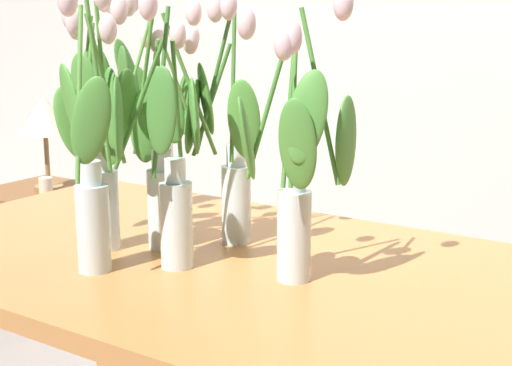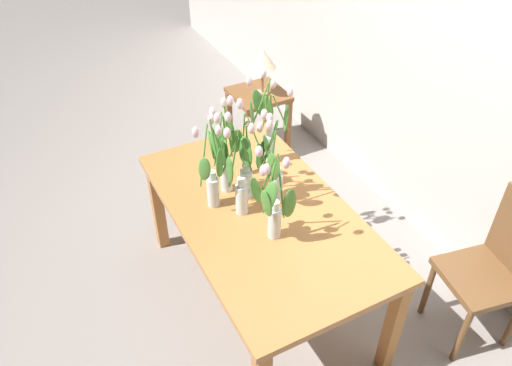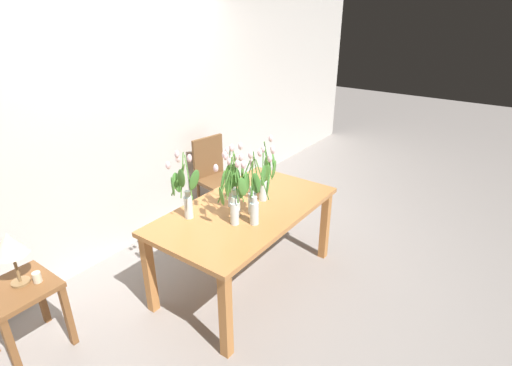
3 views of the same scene
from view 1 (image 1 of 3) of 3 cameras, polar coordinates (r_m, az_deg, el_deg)
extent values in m
cube|color=#B7753D|center=(1.59, -2.87, -6.53)|extent=(1.60, 0.90, 0.04)
cube|color=#B7753D|center=(2.45, -11.54, -9.01)|extent=(0.07, 0.07, 0.70)
cylinder|color=silver|center=(1.65, -11.90, -2.09)|extent=(0.07, 0.07, 0.18)
cylinder|color=silver|center=(1.63, -12.08, 1.84)|extent=(0.04, 0.04, 0.05)
cylinder|color=silver|center=(1.66, -11.85, -3.09)|extent=(0.06, 0.06, 0.11)
cylinder|color=#56933D|center=(1.64, -11.94, 7.94)|extent=(0.03, 0.05, 0.35)
ellipsoid|color=#4C8E38|center=(1.68, -12.35, 7.87)|extent=(0.08, 0.08, 0.17)
cylinder|color=#56933D|center=(1.59, -13.37, 7.09)|extent=(0.02, 0.05, 0.31)
ellipsoid|color=silver|center=(1.58, -14.45, 12.71)|extent=(0.04, 0.04, 0.06)
ellipsoid|color=#4C8E38|center=(1.55, -14.31, 6.09)|extent=(0.12, 0.05, 0.18)
cylinder|color=#56933D|center=(1.57, -13.16, 6.79)|extent=(0.02, 0.07, 0.30)
ellipsoid|color=silver|center=(1.53, -14.16, 12.26)|extent=(0.04, 0.04, 0.06)
ellipsoid|color=#4C8E38|center=(1.52, -13.12, 6.83)|extent=(0.09, 0.05, 0.18)
cylinder|color=#56933D|center=(1.68, -13.13, 6.94)|extent=(0.11, 0.06, 0.27)
ellipsoid|color=silver|center=(1.73, -14.05, 11.88)|extent=(0.04, 0.04, 0.06)
ellipsoid|color=#4C8E38|center=(1.71, -14.35, 4.64)|extent=(0.09, 0.09, 0.18)
cylinder|color=silver|center=(1.99, -7.45, 0.58)|extent=(0.07, 0.07, 0.18)
cylinder|color=silver|center=(1.97, -7.54, 3.85)|extent=(0.04, 0.04, 0.05)
cylinder|color=silver|center=(2.00, -7.42, -0.26)|extent=(0.06, 0.06, 0.11)
cylinder|color=#56933D|center=(1.98, -8.69, 8.88)|extent=(0.07, 0.01, 0.35)
ellipsoid|color=silver|center=(2.00, -9.65, 14.00)|extent=(0.04, 0.04, 0.06)
ellipsoid|color=#427F33|center=(1.98, -10.15, 8.78)|extent=(0.06, 0.11, 0.18)
cylinder|color=#56933D|center=(1.99, -6.15, 7.62)|extent=(0.04, 0.10, 0.25)
ellipsoid|color=silver|center=(2.01, -4.98, 11.43)|extent=(0.04, 0.04, 0.06)
ellipsoid|color=#427F33|center=(2.04, -5.59, 6.16)|extent=(0.09, 0.06, 0.18)
cylinder|color=#56933D|center=(2.02, -8.13, 7.62)|extent=(0.10, 0.07, 0.24)
ellipsoid|color=silver|center=(2.07, -8.64, 11.33)|extent=(0.04, 0.04, 0.06)
ellipsoid|color=#427F33|center=(2.06, -9.15, 6.84)|extent=(0.08, 0.08, 0.18)
cylinder|color=#56933D|center=(1.93, -9.51, 8.57)|extent=(0.06, 0.11, 0.33)
ellipsoid|color=silver|center=(1.91, -11.35, 13.61)|extent=(0.04, 0.04, 0.06)
ellipsoid|color=#427F33|center=(1.89, -10.37, 8.17)|extent=(0.10, 0.08, 0.18)
cylinder|color=silver|center=(1.67, -1.57, -1.69)|extent=(0.07, 0.07, 0.18)
cylinder|color=silver|center=(1.64, -1.59, 2.20)|extent=(0.04, 0.04, 0.05)
cylinder|color=silver|center=(1.67, -1.56, -2.69)|extent=(0.06, 0.06, 0.11)
cylinder|color=#3D752D|center=(1.58, -1.82, 7.70)|extent=(0.04, 0.07, 0.33)
ellipsoid|color=silver|center=(1.54, -2.04, 13.80)|extent=(0.04, 0.04, 0.06)
ellipsoid|color=#4C8E38|center=(1.54, -0.95, 5.06)|extent=(0.08, 0.06, 0.18)
cylinder|color=#3D752D|center=(1.63, -3.40, 7.65)|extent=(0.09, 0.04, 0.31)
ellipsoid|color=silver|center=(1.64, -4.95, 13.28)|extent=(0.04, 0.04, 0.06)
ellipsoid|color=#4C8E38|center=(1.62, -5.04, 5.21)|extent=(0.07, 0.08, 0.17)
cylinder|color=#3D752D|center=(1.62, -3.52, 6.53)|extent=(0.07, 0.07, 0.25)
ellipsoid|color=silver|center=(1.60, -5.20, 11.14)|extent=(0.04, 0.04, 0.06)
ellipsoid|color=#4C8E38|center=(1.59, -4.87, 5.27)|extent=(0.07, 0.07, 0.17)
cylinder|color=silver|center=(1.42, 3.01, -4.20)|extent=(0.07, 0.07, 0.18)
cylinder|color=silver|center=(1.39, 3.07, 0.33)|extent=(0.04, 0.04, 0.05)
cylinder|color=silver|center=(1.43, 3.00, -5.35)|extent=(0.06, 0.06, 0.11)
cylinder|color=#478433|center=(1.37, 1.01, 6.24)|extent=(0.08, 0.05, 0.29)
ellipsoid|color=silver|center=(1.36, -0.77, 12.48)|extent=(0.04, 0.04, 0.06)
ellipsoid|color=#4C8E38|center=(1.35, -0.76, 3.49)|extent=(0.06, 0.12, 0.18)
cylinder|color=#478433|center=(1.33, 2.61, 5.29)|extent=(0.03, 0.08, 0.26)
ellipsoid|color=silver|center=(1.28, 2.22, 10.93)|extent=(0.04, 0.04, 0.06)
ellipsoid|color=#4C8E38|center=(1.29, 3.30, 3.05)|extent=(0.08, 0.06, 0.17)
cylinder|color=#478433|center=(1.34, 5.06, 6.78)|extent=(0.09, 0.01, 0.32)
ellipsoid|color=silver|center=(1.31, 6.90, 13.86)|extent=(0.04, 0.04, 0.06)
ellipsoid|color=#4C8E38|center=(1.35, 7.11, 3.30)|extent=(0.02, 0.08, 0.17)
cylinder|color=#478433|center=(1.33, 2.95, 5.52)|extent=(0.04, 0.07, 0.27)
ellipsoid|color=silver|center=(1.29, 2.87, 11.40)|extent=(0.04, 0.04, 0.06)
ellipsoid|color=#4C8E38|center=(1.29, 4.02, 5.22)|extent=(0.09, 0.08, 0.18)
cylinder|color=silver|center=(1.51, -12.72, -3.52)|extent=(0.07, 0.07, 0.18)
cylinder|color=silver|center=(1.48, -12.93, 0.76)|extent=(0.04, 0.04, 0.05)
cylinder|color=silver|center=(1.52, -12.66, -4.61)|extent=(0.06, 0.06, 0.11)
cylinder|color=#56933D|center=(1.50, -11.73, 7.06)|extent=(0.02, 0.11, 0.31)
ellipsoid|color=silver|center=(1.54, -10.76, 13.27)|extent=(0.04, 0.04, 0.06)
ellipsoid|color=#4C8E38|center=(1.56, -11.47, 4.49)|extent=(0.08, 0.03, 0.17)
cylinder|color=#56933D|center=(1.47, -12.31, 7.43)|extent=(0.02, 0.04, 0.35)
ellipsoid|color=#4C8E38|center=(1.52, -11.31, 5.77)|extent=(0.08, 0.04, 0.17)
cylinder|color=#56933D|center=(1.40, -13.77, 6.86)|extent=(0.06, 0.09, 0.33)
ellipsoid|color=silver|center=(1.34, -14.65, 13.82)|extent=(0.04, 0.04, 0.06)
ellipsoid|color=#4C8E38|center=(1.36, -12.89, 4.78)|extent=(0.11, 0.06, 0.18)
cylinder|color=silver|center=(1.50, -6.29, -3.33)|extent=(0.07, 0.07, 0.18)
cylinder|color=silver|center=(1.48, -6.39, 0.97)|extent=(0.04, 0.04, 0.05)
cylinder|color=silver|center=(1.51, -6.26, -4.42)|extent=(0.06, 0.06, 0.11)
cylinder|color=#3D752D|center=(1.42, -7.51, 7.07)|extent=(0.01, 0.07, 0.33)
ellipsoid|color=silver|center=(1.39, -8.51, 13.77)|extent=(0.04, 0.04, 0.06)
ellipsoid|color=#427F33|center=(1.38, -7.61, 5.66)|extent=(0.09, 0.03, 0.18)
cylinder|color=#3D752D|center=(1.52, -6.27, 6.32)|extent=(0.06, 0.09, 0.26)
ellipsoid|color=silver|center=(1.56, -6.18, 11.54)|extent=(0.04, 0.04, 0.06)
ellipsoid|color=#427F33|center=(1.56, -7.13, 6.14)|extent=(0.12, 0.06, 0.18)
cylinder|color=#3D752D|center=(1.46, -9.13, 6.28)|extent=(0.10, 0.07, 0.27)
ellipsoid|color=silver|center=(1.46, -11.62, 11.84)|extent=(0.04, 0.04, 0.06)
ellipsoid|color=#427F33|center=(1.44, -10.85, 4.96)|extent=(0.07, 0.08, 0.18)
cylinder|color=silver|center=(1.63, -7.37, -2.10)|extent=(0.07, 0.07, 0.18)
cylinder|color=silver|center=(1.61, -7.48, 1.88)|extent=(0.04, 0.04, 0.05)
cylinder|color=silver|center=(1.64, -7.34, -3.11)|extent=(0.06, 0.06, 0.11)
cylinder|color=#56933D|center=(1.61, -7.68, 6.48)|extent=(0.03, 0.03, 0.26)
ellipsoid|color=silver|center=(1.62, -7.86, 11.19)|extent=(0.04, 0.04, 0.06)
ellipsoid|color=#4C8E38|center=(1.66, -8.70, 4.52)|extent=(0.07, 0.08, 0.17)
cylinder|color=#56933D|center=(1.63, -8.82, 7.87)|extent=(0.09, 0.03, 0.33)
ellipsoid|color=silver|center=(1.66, -9.98, 13.83)|extent=(0.04, 0.04, 0.06)
ellipsoid|color=#4C8E38|center=(1.65, -10.41, 5.99)|extent=(0.06, 0.08, 0.17)
cylinder|color=#56933D|center=(1.60, -5.24, 7.65)|extent=(0.08, 0.09, 0.31)
ellipsoid|color=silver|center=(1.60, -3.25, 13.58)|extent=(0.04, 0.04, 0.06)
ellipsoid|color=#4C8E38|center=(1.64, -3.98, 6.60)|extent=(0.07, 0.10, 0.18)
cube|color=brown|center=(3.20, -16.66, -0.80)|extent=(0.44, 0.44, 0.04)
cube|color=brown|center=(3.02, -16.74, -7.04)|extent=(0.04, 0.04, 0.51)
cube|color=brown|center=(3.53, -16.04, -4.17)|extent=(0.04, 0.04, 0.51)
cube|color=brown|center=(3.26, -11.63, -5.31)|extent=(0.04, 0.04, 0.51)
cylinder|color=olive|center=(3.18, -16.02, -0.34)|extent=(0.12, 0.12, 0.02)
cylinder|color=olive|center=(3.16, -16.15, 1.77)|extent=(0.02, 0.02, 0.22)
cone|color=beige|center=(3.13, -16.36, 5.19)|extent=(0.22, 0.22, 0.16)
cylinder|color=beige|center=(3.07, -16.23, -0.27)|extent=(0.06, 0.06, 0.07)
camera|label=2|loc=(1.64, 123.56, 48.61)|focal=35.32mm
camera|label=3|loc=(3.38, -70.80, 22.51)|focal=27.51mm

